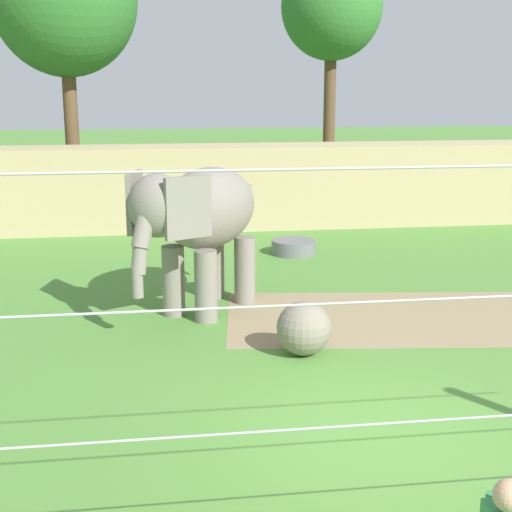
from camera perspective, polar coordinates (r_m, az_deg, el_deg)
ground_plane at (r=9.25m, az=9.65°, el=-13.56°), size 120.00×120.00×0.00m
dirt_patch at (r=13.63m, az=12.28°, el=-4.67°), size 7.14×3.98×0.01m
embankment_wall at (r=21.49m, az=-0.92°, el=5.49°), size 36.00×1.80×2.38m
elephant at (r=13.19m, az=-4.37°, el=3.07°), size 2.88×3.21×2.72m
enrichment_ball at (r=11.44m, az=3.76°, el=-5.66°), size 0.86×0.86×0.86m
cable_fence at (r=6.01m, az=18.86°, el=-9.71°), size 9.14×0.20×3.74m
water_tub at (r=18.14m, az=2.97°, el=0.74°), size 1.10×1.10×0.35m
tree_far_left at (r=24.24m, az=-14.76°, el=18.76°), size 4.44×4.44×8.96m
tree_behind_wall at (r=28.01m, az=5.94°, el=18.70°), size 3.68×3.68×8.78m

